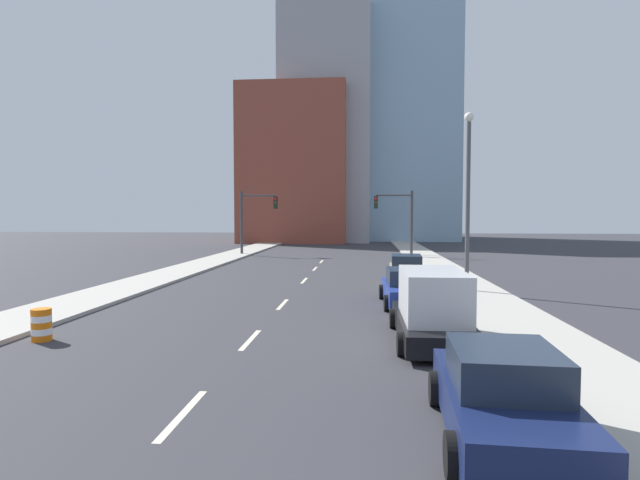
{
  "coord_description": "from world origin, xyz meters",
  "views": [
    {
      "loc": [
        3.34,
        -0.55,
        3.71
      ],
      "look_at": [
        0.74,
        28.78,
        2.2
      ],
      "focal_mm": 28.0,
      "sensor_mm": 36.0,
      "label": 1
    }
  ],
  "objects_px": {
    "traffic_signal_right": "(401,214)",
    "box_truck_black": "(432,309)",
    "sedan_blue": "(406,289)",
    "street_lamp": "(468,189)",
    "traffic_barrel": "(41,325)",
    "sedan_tan": "(406,270)",
    "traffic_signal_left": "(252,214)",
    "sedan_navy": "(504,398)"
  },
  "relations": [
    {
      "from": "sedan_blue",
      "to": "sedan_tan",
      "type": "xyz_separation_m",
      "value": [
        0.55,
        6.62,
        0.01
      ]
    },
    {
      "from": "street_lamp",
      "to": "sedan_navy",
      "type": "relative_size",
      "value": 1.88
    },
    {
      "from": "sedan_blue",
      "to": "sedan_tan",
      "type": "relative_size",
      "value": 0.95
    },
    {
      "from": "traffic_signal_right",
      "to": "sedan_navy",
      "type": "distance_m",
      "value": 36.52
    },
    {
      "from": "traffic_barrel",
      "to": "sedan_blue",
      "type": "distance_m",
      "value": 13.08
    },
    {
      "from": "traffic_signal_left",
      "to": "sedan_navy",
      "type": "xyz_separation_m",
      "value": [
        12.48,
        -36.39,
        -3.02
      ]
    },
    {
      "from": "traffic_barrel",
      "to": "sedan_navy",
      "type": "relative_size",
      "value": 0.21
    },
    {
      "from": "sedan_blue",
      "to": "street_lamp",
      "type": "bearing_deg",
      "value": 45.5
    },
    {
      "from": "traffic_signal_right",
      "to": "street_lamp",
      "type": "height_order",
      "value": "street_lamp"
    },
    {
      "from": "traffic_signal_right",
      "to": "box_truck_black",
      "type": "distance_m",
      "value": 30.3
    },
    {
      "from": "sedan_navy",
      "to": "box_truck_black",
      "type": "distance_m",
      "value": 6.25
    },
    {
      "from": "sedan_navy",
      "to": "sedan_tan",
      "type": "bearing_deg",
      "value": 92.86
    },
    {
      "from": "street_lamp",
      "to": "sedan_tan",
      "type": "bearing_deg",
      "value": 128.12
    },
    {
      "from": "traffic_signal_left",
      "to": "box_truck_black",
      "type": "distance_m",
      "value": 32.63
    },
    {
      "from": "traffic_barrel",
      "to": "sedan_tan",
      "type": "distance_m",
      "value": 17.83
    },
    {
      "from": "traffic_signal_right",
      "to": "traffic_barrel",
      "type": "distance_m",
      "value": 33.62
    },
    {
      "from": "street_lamp",
      "to": "sedan_tan",
      "type": "relative_size",
      "value": 1.76
    },
    {
      "from": "traffic_signal_right",
      "to": "street_lamp",
      "type": "xyz_separation_m",
      "value": [
        1.61,
        -20.78,
        1.17
      ]
    },
    {
      "from": "traffic_barrel",
      "to": "traffic_signal_right",
      "type": "bearing_deg",
      "value": 67.8
    },
    {
      "from": "traffic_signal_right",
      "to": "sedan_tan",
      "type": "relative_size",
      "value": 1.21
    },
    {
      "from": "sedan_navy",
      "to": "traffic_signal_left",
      "type": "bearing_deg",
      "value": 111.75
    },
    {
      "from": "sedan_navy",
      "to": "sedan_tan",
      "type": "relative_size",
      "value": 0.93
    },
    {
      "from": "traffic_barrel",
      "to": "street_lamp",
      "type": "bearing_deg",
      "value": 35.6
    },
    {
      "from": "traffic_signal_left",
      "to": "traffic_signal_right",
      "type": "bearing_deg",
      "value": 0.0
    },
    {
      "from": "box_truck_black",
      "to": "sedan_navy",
      "type": "bearing_deg",
      "value": -87.49
    },
    {
      "from": "traffic_signal_right",
      "to": "traffic_barrel",
      "type": "xyz_separation_m",
      "value": [
        -12.64,
        -30.98,
        -3.24
      ]
    },
    {
      "from": "traffic_signal_right",
      "to": "sedan_blue",
      "type": "xyz_separation_m",
      "value": [
        -1.49,
        -24.15,
        -3.04
      ]
    },
    {
      "from": "traffic_barrel",
      "to": "sedan_tan",
      "type": "height_order",
      "value": "sedan_tan"
    },
    {
      "from": "traffic_barrel",
      "to": "sedan_navy",
      "type": "distance_m",
      "value": 12.91
    },
    {
      "from": "traffic_barrel",
      "to": "sedan_navy",
      "type": "bearing_deg",
      "value": -24.78
    },
    {
      "from": "traffic_barrel",
      "to": "street_lamp",
      "type": "relative_size",
      "value": 0.11
    },
    {
      "from": "sedan_navy",
      "to": "traffic_barrel",
      "type": "bearing_deg",
      "value": 158.03
    },
    {
      "from": "box_truck_black",
      "to": "sedan_blue",
      "type": "bearing_deg",
      "value": 91.87
    },
    {
      "from": "street_lamp",
      "to": "sedan_tan",
      "type": "distance_m",
      "value": 5.89
    },
    {
      "from": "traffic_signal_left",
      "to": "street_lamp",
      "type": "relative_size",
      "value": 0.69
    },
    {
      "from": "traffic_barrel",
      "to": "sedan_tan",
      "type": "relative_size",
      "value": 0.2
    },
    {
      "from": "traffic_signal_left",
      "to": "traffic_signal_right",
      "type": "relative_size",
      "value": 1.0
    },
    {
      "from": "street_lamp",
      "to": "sedan_blue",
      "type": "distance_m",
      "value": 6.22
    },
    {
      "from": "box_truck_black",
      "to": "sedan_blue",
      "type": "relative_size",
      "value": 1.14
    },
    {
      "from": "box_truck_black",
      "to": "street_lamp",
      "type": "bearing_deg",
      "value": 72.64
    },
    {
      "from": "traffic_signal_right",
      "to": "sedan_blue",
      "type": "bearing_deg",
      "value": -93.52
    },
    {
      "from": "sedan_tan",
      "to": "street_lamp",
      "type": "bearing_deg",
      "value": -49.34
    }
  ]
}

